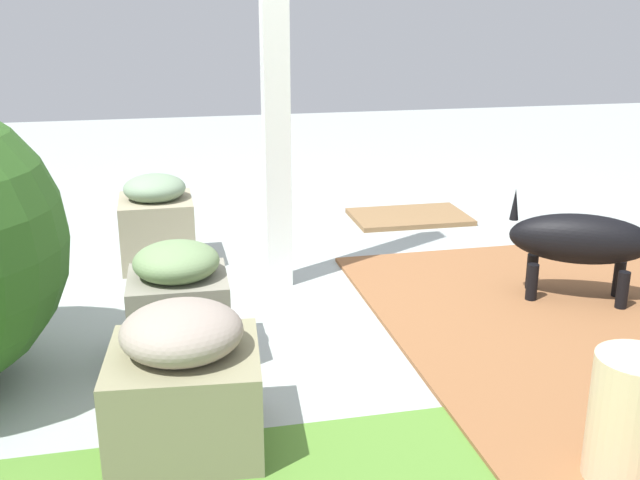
{
  "coord_description": "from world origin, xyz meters",
  "views": [
    {
      "loc": [
        0.71,
        3.08,
        1.3
      ],
      "look_at": [
        0.01,
        -0.06,
        0.28
      ],
      "focal_mm": 41.91,
      "sensor_mm": 36.0,
      "label": 1
    }
  ],
  "objects": [
    {
      "name": "dog",
      "position": [
        -1.16,
        0.26,
        0.3
      ],
      "size": [
        0.73,
        0.49,
        0.52
      ],
      "color": "black",
      "rests_on": "ground"
    },
    {
      "name": "doormat",
      "position": [
        -0.83,
        -1.22,
        0.01
      ],
      "size": [
        0.72,
        0.48,
        0.03
      ],
      "primitive_type": "cube",
      "rotation": [
        0.0,
        0.0,
        -0.01
      ],
      "color": "brown",
      "rests_on": "ground"
    },
    {
      "name": "stone_planter_far",
      "position": [
        0.67,
        1.02,
        0.21
      ],
      "size": [
        0.49,
        0.48,
        0.46
      ],
      "color": "gray",
      "rests_on": "ground"
    },
    {
      "name": "ground_plane",
      "position": [
        0.0,
        0.0,
        0.0
      ],
      "size": [
        12.0,
        12.0,
        0.0
      ],
      "primitive_type": "plane",
      "color": "#99A39F"
    },
    {
      "name": "stone_planter_nearest",
      "position": [
        0.73,
        -0.71,
        0.22
      ],
      "size": [
        0.37,
        0.4,
        0.47
      ],
      "color": "gray",
      "rests_on": "ground"
    },
    {
      "name": "stone_planter_mid",
      "position": [
        0.66,
        0.43,
        0.22
      ],
      "size": [
        0.38,
        0.36,
        0.46
      ],
      "color": "gray",
      "rests_on": "ground"
    },
    {
      "name": "ceramic_urn",
      "position": [
        -0.53,
        1.49,
        0.2
      ],
      "size": [
        0.23,
        0.23,
        0.39
      ],
      "primitive_type": "cylinder",
      "color": "beige",
      "rests_on": "ground"
    },
    {
      "name": "brick_path",
      "position": [
        -1.08,
        0.66,
        0.01
      ],
      "size": [
        1.8,
        2.4,
        0.02
      ],
      "primitive_type": "cube",
      "color": "brown",
      "rests_on": "ground"
    },
    {
      "name": "porch_pillar",
      "position": [
        0.16,
        -0.29,
        1.06
      ],
      "size": [
        0.12,
        0.12,
        2.12
      ],
      "primitive_type": "cube",
      "color": "white",
      "rests_on": "ground"
    }
  ]
}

